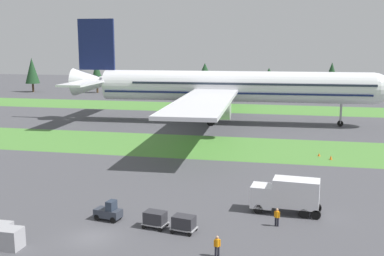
# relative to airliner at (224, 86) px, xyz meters

# --- Properties ---
(ground_plane) EXTENTS (400.00, 400.00, 0.00)m
(ground_plane) POSITION_rel_airliner_xyz_m (-2.71, -62.39, -7.91)
(ground_plane) COLOR #47474C
(grass_strip_near) EXTENTS (320.00, 17.89, 0.01)m
(grass_strip_near) POSITION_rel_airliner_xyz_m (-2.71, -23.79, -7.91)
(grass_strip_near) COLOR #4C8438
(grass_strip_near) RESTS_ON ground
(grass_strip_far) EXTENTS (320.00, 17.89, 0.01)m
(grass_strip_far) POSITION_rel_airliner_xyz_m (-2.71, 23.98, -7.91)
(grass_strip_far) COLOR #4C8438
(grass_strip_far) RESTS_ON ground
(airliner) EXTENTS (67.03, 82.21, 22.09)m
(airliner) POSITION_rel_airliner_xyz_m (0.00, 0.00, 0.00)
(airliner) COLOR white
(airliner) RESTS_ON ground
(baggage_tug) EXTENTS (2.80, 1.76, 1.97)m
(baggage_tug) POSITION_rel_airliner_xyz_m (-2.82, -58.12, -7.10)
(baggage_tug) COLOR #2D333D
(baggage_tug) RESTS_ON ground
(cargo_dolly_lead) EXTENTS (2.44, 1.88, 1.55)m
(cargo_dolly_lead) POSITION_rel_airliner_xyz_m (2.12, -59.06, -6.99)
(cargo_dolly_lead) COLOR #A3A3A8
(cargo_dolly_lead) RESTS_ON ground
(cargo_dolly_second) EXTENTS (2.44, 1.88, 1.55)m
(cargo_dolly_second) POSITION_rel_airliner_xyz_m (4.97, -59.60, -6.99)
(cargo_dolly_second) COLOR #A3A3A8
(cargo_dolly_second) RESTS_ON ground
(catering_truck) EXTENTS (7.13, 2.89, 3.58)m
(catering_truck) POSITION_rel_airliner_xyz_m (13.95, -52.61, -5.96)
(catering_truck) COLOR silver
(catering_truck) RESTS_ON ground
(ground_crew_marshaller) EXTENTS (0.54, 0.36, 1.74)m
(ground_crew_marshaller) POSITION_rel_airliner_xyz_m (8.66, -63.81, -6.97)
(ground_crew_marshaller) COLOR black
(ground_crew_marshaller) RESTS_ON ground
(ground_crew_loader) EXTENTS (0.54, 0.36, 1.74)m
(ground_crew_loader) POSITION_rel_airliner_xyz_m (13.14, -56.37, -6.97)
(ground_crew_loader) COLOR black
(ground_crew_loader) RESTS_ON ground
(uld_container_2) EXTENTS (2.03, 1.64, 1.75)m
(uld_container_2) POSITION_rel_airliner_xyz_m (-8.46, -65.90, -7.04)
(uld_container_2) COLOR #A3A3A8
(uld_container_2) RESTS_ON ground
(taxiway_marker_0) EXTENTS (0.44, 0.44, 0.64)m
(taxiway_marker_0) POSITION_rel_airliner_xyz_m (20.09, -28.76, -7.59)
(taxiway_marker_0) COLOR orange
(taxiway_marker_0) RESTS_ON ground
(taxiway_marker_1) EXTENTS (0.44, 0.44, 0.47)m
(taxiway_marker_1) POSITION_rel_airliner_xyz_m (18.52, -26.84, -7.68)
(taxiway_marker_1) COLOR orange
(taxiway_marker_1) RESTS_ON ground
(distant_tree_line) EXTENTS (186.89, 10.26, 11.90)m
(distant_tree_line) POSITION_rel_airliner_xyz_m (2.01, 53.40, -1.03)
(distant_tree_line) COLOR #4C3823
(distant_tree_line) RESTS_ON ground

